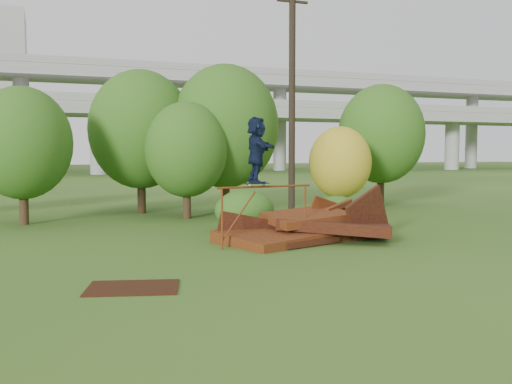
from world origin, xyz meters
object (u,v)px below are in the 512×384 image
object	(u,v)px
flat_plate	(133,288)
utility_pole	(292,99)
scrap_pile	(307,229)
skater	(256,150)

from	to	relation	value
flat_plate	utility_pole	distance (m)	14.54
scrap_pile	flat_plate	xyz separation A→B (m)	(-6.09, -4.51, -0.34)
scrap_pile	utility_pole	size ratio (longest dim) A/B	0.61
flat_plate	utility_pole	bearing A→B (deg)	52.26
flat_plate	scrap_pile	bearing A→B (deg)	36.52
skater	flat_plate	xyz separation A→B (m)	(-4.18, -3.98, -2.81)
scrap_pile	utility_pole	distance (m)	8.15
utility_pole	flat_plate	bearing A→B (deg)	-127.74
flat_plate	skater	bearing A→B (deg)	43.58
skater	utility_pole	bearing A→B (deg)	-27.26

